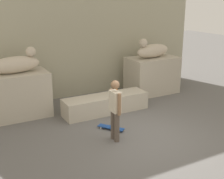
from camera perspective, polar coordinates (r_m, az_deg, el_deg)
The scene contains 11 objects.
ground_plane at distance 8.61m, azimuth 5.28°, elevation -8.64°, with size 40.00×40.00×0.00m, color #605E5B.
facade_wall at distance 11.80m, azimuth -6.86°, elevation 12.03°, with size 10.19×0.60×5.42m, color #ABA68B.
pedestal_left at distance 10.14m, azimuth -17.31°, elevation -0.97°, with size 1.95×1.19×1.44m, color #B7AD99.
pedestal_right at distance 12.21m, azimuth 7.49°, elevation 2.68°, with size 1.95×1.19×1.44m, color #B7AD99.
statue_reclining_left at distance 9.90m, azimuth -17.62°, elevation 4.59°, with size 1.65×0.73×0.78m.
statue_reclining_right at distance 11.97m, azimuth 7.56°, elevation 7.30°, with size 1.68×0.86×0.78m.
ledge_block at distance 10.14m, azimuth -1.19°, elevation -2.71°, with size 2.89×0.77×0.58m, color #B7AD99.
skater at distance 8.00m, azimuth 0.58°, elevation -3.47°, with size 0.23×0.54×1.67m.
skateboard at distance 8.93m, azimuth -0.20°, elevation -7.14°, with size 0.61×0.77×0.08m.
bottle_green at distance 10.22m, azimuth 0.69°, elevation -0.22°, with size 0.08×0.08×0.26m.
bottle_orange at distance 9.93m, azimuth 0.89°, elevation -0.60°, with size 0.06×0.06×0.30m.
Camera 1 is at (-4.39, -6.40, 3.74)m, focal length 48.83 mm.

